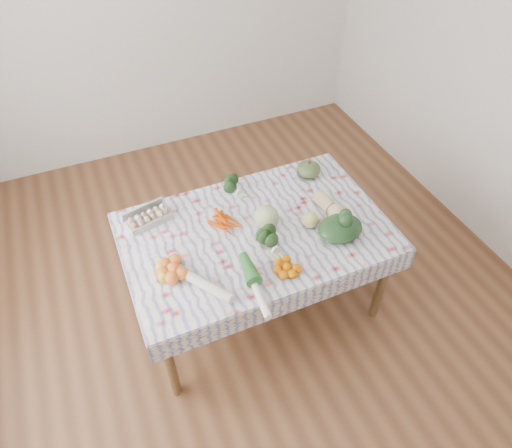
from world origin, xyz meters
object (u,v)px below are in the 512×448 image
egg_carton (149,219)px  butternut_squash (330,206)px  grapefruit (310,220)px  dining_table (256,240)px  cabbage (266,217)px  kabocha_squash (309,169)px

egg_carton → butternut_squash: bearing=-31.4°
egg_carton → grapefruit: size_ratio=2.72×
dining_table → cabbage: cabbage is taller
grapefruit → cabbage: bearing=157.5°
dining_table → egg_carton: size_ratio=5.64×
cabbage → grapefruit: 0.28m
dining_table → kabocha_squash: kabocha_squash is taller
grapefruit → egg_carton: bearing=155.4°
dining_table → butternut_squash: size_ratio=6.04×
kabocha_squash → butternut_squash: 0.40m
grapefruit → butternut_squash: bearing=17.8°
egg_carton → grapefruit: (0.93, -0.42, 0.01)m
kabocha_squash → cabbage: bearing=-144.5°
kabocha_squash → cabbage: 0.60m
egg_carton → butternut_squash: 1.16m
butternut_squash → grapefruit: 0.19m
dining_table → butternut_squash: bearing=-4.5°
dining_table → grapefruit: bearing=-16.3°
dining_table → kabocha_squash: 0.68m
cabbage → butternut_squash: cabbage is taller
kabocha_squash → grapefruit: kabocha_squash is taller
dining_table → butternut_squash: (0.51, -0.04, 0.14)m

